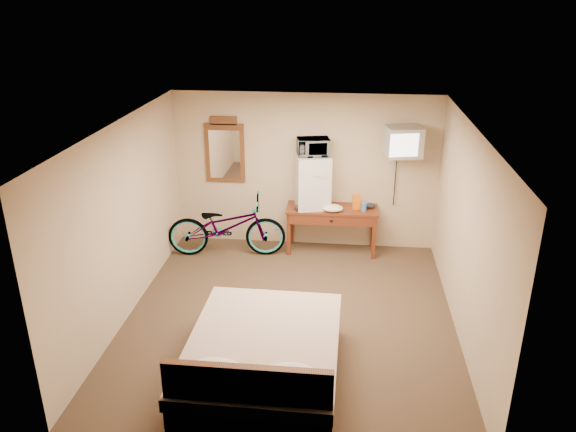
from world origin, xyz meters
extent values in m
plane|color=#3F291F|center=(0.00, 0.00, 0.00)|extent=(4.60, 4.60, 0.00)
plane|color=silver|center=(0.00, 0.00, 2.50)|extent=(4.60, 4.60, 0.00)
cube|color=#D1B394|center=(0.00, 2.30, 1.25)|extent=(4.20, 0.04, 2.50)
cube|color=#D1B394|center=(0.00, -2.30, 1.25)|extent=(4.20, 0.04, 2.50)
cube|color=#D1B394|center=(-2.10, 0.00, 1.25)|extent=(0.04, 4.60, 2.50)
cube|color=#D1B394|center=(2.10, 0.00, 1.25)|extent=(0.04, 4.60, 2.50)
cube|color=beige|center=(-0.08, 2.29, 0.92)|extent=(0.08, 0.01, 0.13)
cube|color=maroon|center=(0.46, 2.04, 0.73)|extent=(1.44, 0.57, 0.04)
cube|color=maroon|center=(-0.21, 1.81, 0.35)|extent=(0.06, 0.06, 0.71)
cube|color=maroon|center=(1.13, 1.81, 0.35)|extent=(0.06, 0.06, 0.71)
cube|color=maroon|center=(-0.21, 2.27, 0.35)|extent=(0.06, 0.06, 0.71)
cube|color=maroon|center=(1.13, 2.27, 0.35)|extent=(0.06, 0.06, 0.71)
cube|color=maroon|center=(0.46, 1.79, 0.63)|extent=(1.32, 0.06, 0.16)
cube|color=black|center=(0.46, 1.78, 0.63)|extent=(0.05, 0.02, 0.03)
cube|color=silver|center=(0.14, 2.06, 1.17)|extent=(0.61, 0.59, 0.84)
cube|color=#A2A29C|center=(0.14, 1.81, 1.34)|extent=(0.51, 0.01, 0.00)
cylinder|color=#A2A29C|center=(-0.04, 1.81, 1.12)|extent=(0.02, 0.02, 0.30)
imported|color=silver|center=(0.14, 2.06, 1.72)|extent=(0.54, 0.42, 0.27)
cube|color=orange|center=(0.84, 2.02, 0.87)|extent=(0.14, 0.11, 0.25)
cylinder|color=#3C77CD|center=(0.95, 1.94, 0.82)|extent=(0.08, 0.08, 0.14)
ellipsoid|color=white|center=(0.47, 1.89, 0.80)|extent=(0.33, 0.25, 0.10)
ellipsoid|color=black|center=(0.00, 1.87, 0.80)|extent=(0.25, 0.19, 0.09)
ellipsoid|color=black|center=(1.05, 2.09, 0.79)|extent=(0.17, 0.14, 0.08)
cube|color=black|center=(1.48, 2.28, 1.75)|extent=(0.14, 0.02, 0.14)
cylinder|color=black|center=(1.48, 2.24, 1.75)|extent=(0.05, 0.30, 0.05)
cube|color=#A2A29C|center=(1.48, 2.02, 1.85)|extent=(0.60, 0.53, 0.45)
cube|color=white|center=(1.48, 1.80, 1.85)|extent=(0.42, 0.11, 0.34)
cube|color=black|center=(1.48, 2.24, 1.85)|extent=(0.31, 0.08, 0.28)
cube|color=brown|center=(-1.28, 2.27, 1.52)|extent=(0.63, 0.04, 0.96)
cube|color=brown|center=(-1.28, 2.27, 2.05)|extent=(0.42, 0.04, 0.13)
cube|color=white|center=(-1.28, 2.25, 1.50)|extent=(0.50, 0.01, 0.78)
imported|color=black|center=(-1.18, 1.72, 0.49)|extent=(1.92, 0.86, 0.97)
cube|color=brown|center=(-0.15, -1.30, 0.20)|extent=(1.57, 2.07, 0.40)
cube|color=beige|center=(-0.15, -1.30, 0.45)|extent=(1.61, 2.11, 0.14)
cube|color=brown|center=(-0.15, -2.26, 0.55)|extent=(1.54, 0.08, 0.70)
ellipsoid|color=white|center=(-0.51, -1.95, 0.58)|extent=(0.57, 0.35, 0.20)
ellipsoid|color=white|center=(0.21, -1.95, 0.58)|extent=(0.57, 0.35, 0.20)
camera|label=1|loc=(0.64, -6.24, 3.98)|focal=35.00mm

